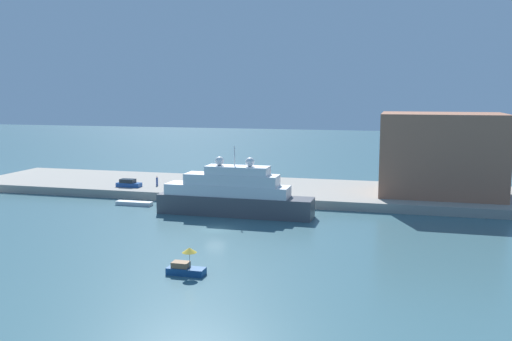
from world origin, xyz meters
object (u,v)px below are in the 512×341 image
work_barge (134,203)px  parked_car (129,183)px  large_yacht (233,195)px  harbor_building (441,154)px  small_motorboat (186,266)px  mooring_bollard (228,192)px  person_figure (157,181)px

work_barge → parked_car: (-5.30, 8.30, 1.70)m
large_yacht → parked_car: size_ratio=5.35×
large_yacht → harbor_building: (30.20, 17.83, 5.09)m
work_barge → small_motorboat: bearing=-54.9°
mooring_bollard → large_yacht: bearing=-67.4°
large_yacht → harbor_building: size_ratio=1.21×
mooring_bollard → person_figure: bearing=161.9°
parked_car → work_barge: bearing=-57.4°
person_figure → mooring_bollard: 15.66m
small_motorboat → parked_car: (-26.32, 38.20, 1.16)m
small_motorboat → person_figure: bearing=118.4°
small_motorboat → work_barge: (-21.01, 29.89, -0.54)m
parked_car → person_figure: 5.00m
large_yacht → work_barge: large_yacht is taller
large_yacht → small_motorboat: (3.47, -27.13, -2.13)m
parked_car → harbor_building: bearing=7.3°
person_figure → mooring_bollard: size_ratio=2.00×
large_yacht → person_figure: bearing=143.8°
large_yacht → parked_car: 25.41m
harbor_building → person_figure: (-48.69, -4.31, -5.87)m
small_motorboat → harbor_building: 52.80m
harbor_building → mooring_bollard: 35.58m
small_motorboat → parked_car: size_ratio=0.88×
small_motorboat → person_figure: (-21.95, 40.64, 1.35)m
harbor_building → work_barge: bearing=-162.5°
work_barge → harbor_building: (47.75, 15.07, 7.76)m
parked_car → mooring_bollard: size_ratio=5.17×
mooring_bollard → harbor_building: bearing=15.2°
small_motorboat → parked_car: bearing=124.6°
parked_car → mooring_bollard: (19.24, -2.42, -0.17)m
small_motorboat → large_yacht: bearing=97.3°
small_motorboat → person_figure: person_figure is taller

